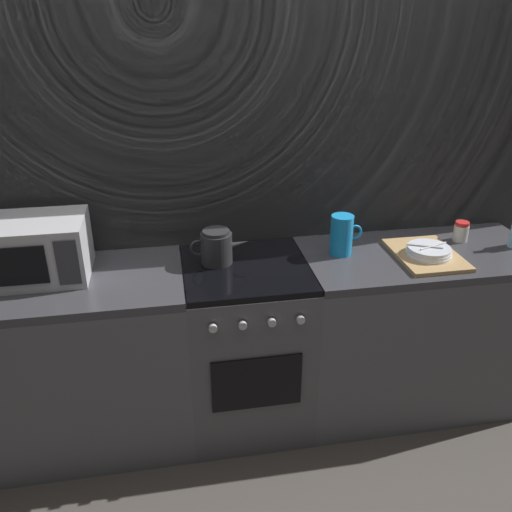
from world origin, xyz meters
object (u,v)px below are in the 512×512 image
at_px(spice_jar, 461,231).
at_px(pitcher, 342,235).
at_px(kettle, 217,247).
at_px(stove_unit, 246,345).
at_px(dish_pile, 427,253).
at_px(microwave, 34,249).

bearing_deg(spice_jar, pitcher, -176.25).
distance_m(kettle, pitcher, 0.62).
xyz_separation_m(stove_unit, pitcher, (0.49, 0.06, 0.55)).
bearing_deg(dish_pile, spice_jar, 31.66).
height_order(kettle, spice_jar, kettle).
bearing_deg(dish_pile, pitcher, 163.34).
height_order(microwave, dish_pile, microwave).
height_order(stove_unit, kettle, kettle).
xyz_separation_m(kettle, pitcher, (0.62, -0.01, 0.02)).
bearing_deg(stove_unit, microwave, 175.71).
distance_m(pitcher, dish_pile, 0.42).
bearing_deg(kettle, stove_unit, -27.95).
bearing_deg(pitcher, dish_pile, -16.66).
bearing_deg(microwave, pitcher, -0.37).
height_order(kettle, pitcher, pitcher).
bearing_deg(dish_pile, stove_unit, 176.24).
bearing_deg(dish_pile, microwave, 175.97).
xyz_separation_m(microwave, dish_pile, (1.83, -0.13, -0.11)).
distance_m(microwave, dish_pile, 1.84).
distance_m(microwave, spice_jar, 2.10).
bearing_deg(stove_unit, kettle, 152.05).
relative_size(stove_unit, pitcher, 4.50).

